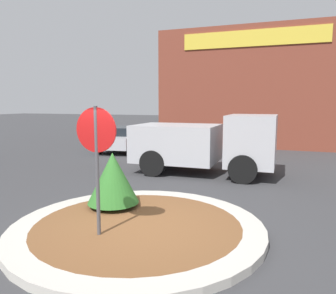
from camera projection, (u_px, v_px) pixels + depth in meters
The scene contains 7 objects.
ground_plane at pixel (138, 231), 6.74m from camera, with size 120.00×120.00×0.00m, color #38383A.
traffic_island at pixel (138, 227), 6.73m from camera, with size 5.15×5.15×0.16m.
stop_sign at pixel (97, 148), 5.95m from camera, with size 0.82×0.07×2.56m.
island_shrub at pixel (113, 178), 7.74m from camera, with size 1.22×1.22×1.30m.
utility_truck at pixel (205, 143), 12.07m from camera, with size 5.13×2.42×2.20m.
storefront_building at pixel (256, 89), 21.24m from camera, with size 11.30×6.07×6.99m.
parked_sedan_silver at pixel (124, 138), 18.11m from camera, with size 2.41×4.69×1.32m.
Camera 1 is at (2.79, -5.84, 2.62)m, focal length 35.00 mm.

